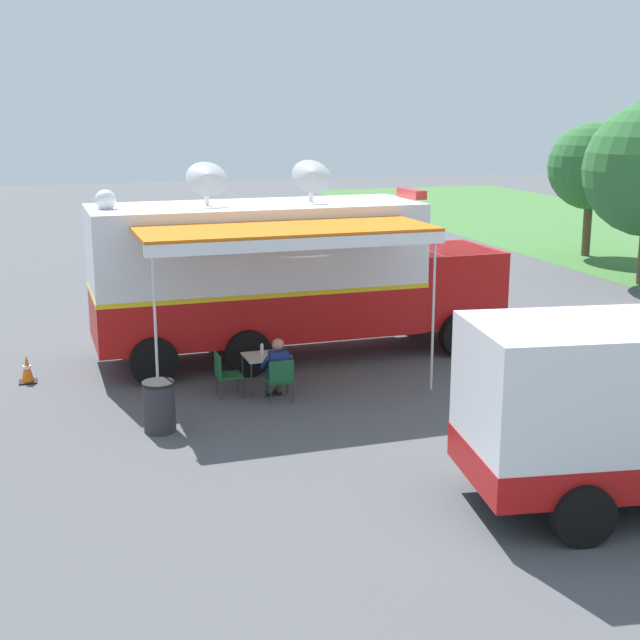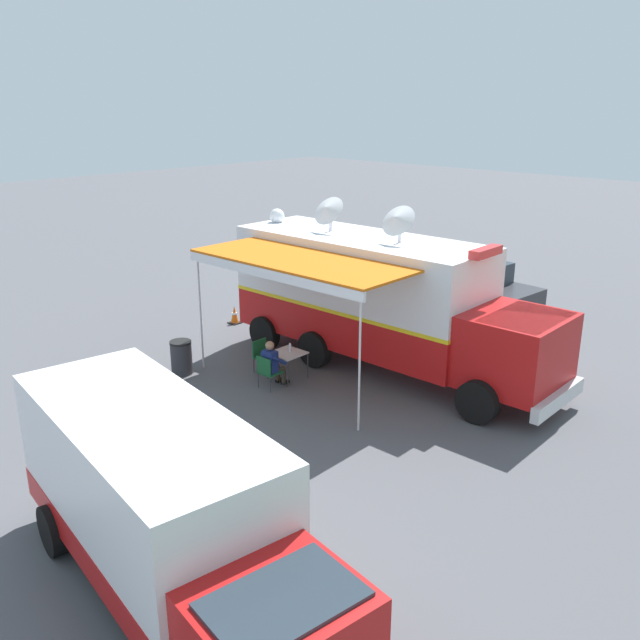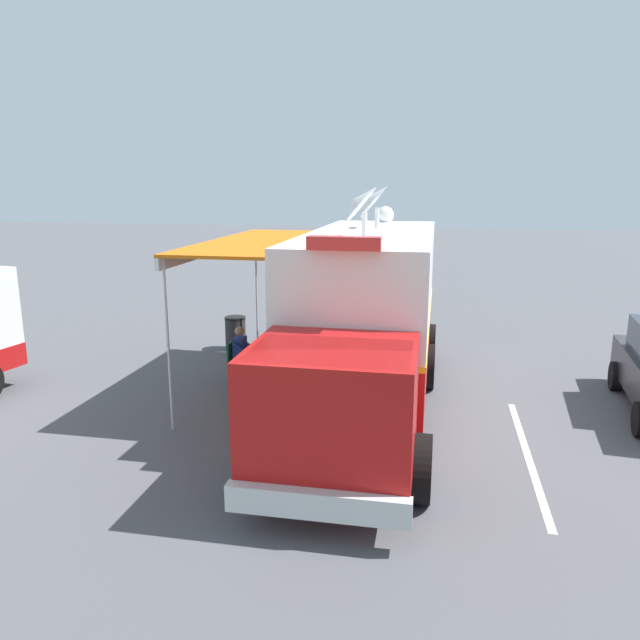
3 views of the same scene
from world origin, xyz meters
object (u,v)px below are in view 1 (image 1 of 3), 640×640
folding_table (265,358)px  folding_chair_beside_table (224,371)px  water_bottle (262,349)px  command_truck (290,272)px  seated_responder (277,367)px  folding_chair_at_table (280,377)px  car_behind_truck (210,273)px  trash_bin (159,406)px  traffic_cone (27,369)px

folding_table → folding_chair_beside_table: size_ratio=0.93×
folding_chair_beside_table → water_bottle: bearing=105.2°
command_truck → seated_responder: command_truck is taller
folding_chair_at_table → car_behind_truck: bearing=177.6°
water_bottle → trash_bin: water_bottle is taller
command_truck → water_bottle: size_ratio=42.53×
water_bottle → seated_responder: (0.73, 0.12, -0.18)m
folding_table → car_behind_truck: 8.50m
traffic_cone → folding_chair_at_table: bearing=59.0°
seated_responder → car_behind_truck: (-9.10, 0.39, 0.23)m
traffic_cone → car_behind_truck: bearing=142.1°
seated_responder → folding_chair_beside_table: bearing=-118.1°
folding_chair_beside_table → traffic_cone: size_ratio=1.50×
folding_chair_at_table → seated_responder: (-0.19, -0.00, 0.14)m
folding_table → water_bottle: size_ratio=3.63×
water_bottle → seated_responder: 0.76m
water_bottle → car_behind_truck: bearing=176.5°
command_truck → seated_responder: bearing=-20.1°
folding_chair_at_table → traffic_cone: 5.45m
folding_chair_at_table → folding_table: bearing=-172.9°
trash_bin → car_behind_truck: car_behind_truck is taller
command_truck → folding_table: (2.34, -1.18, -1.27)m
seated_responder → car_behind_truck: bearing=177.6°
water_bottle → folding_chair_beside_table: size_ratio=0.26×
command_truck → folding_chair_at_table: 3.62m
folding_table → traffic_cone: size_ratio=1.40×
car_behind_truck → seated_responder: bearing=-2.4°
trash_bin → car_behind_truck: bearing=164.6°
folding_table → command_truck: bearing=153.3°
traffic_cone → command_truck: bearing=93.4°
water_bottle → car_behind_truck: size_ratio=0.05×
folding_table → water_bottle: 0.20m
command_truck → folding_chair_at_table: command_truck is taller
command_truck → trash_bin: command_truck is taller
folding_chair_at_table → traffic_cone: bearing=-121.0°
trash_bin → car_behind_truck: (-10.17, 2.80, 0.42)m
water_bottle → trash_bin: bearing=-51.8°
command_truck → folding_chair_at_table: (3.14, -1.08, -1.43)m
folding_chair_at_table → folding_chair_beside_table: same height
folding_chair_beside_table → car_behind_truck: bearing=171.2°
command_truck → car_behind_truck: bearing=-173.5°
water_bottle → folding_chair_at_table: (0.92, 0.13, -0.32)m
water_bottle → car_behind_truck: 8.38m
seated_responder → trash_bin: size_ratio=1.37×
folding_chair_at_table → trash_bin: (0.88, -2.42, -0.06)m
traffic_cone → trash_bin: bearing=31.4°
folding_chair_at_table → trash_bin: trash_bin is taller
folding_chair_beside_table → car_behind_truck: car_behind_truck is taller
car_behind_truck → folding_chair_beside_table: bearing=-8.8°
folding_table → car_behind_truck: bearing=176.7°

